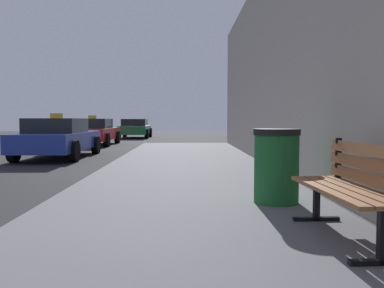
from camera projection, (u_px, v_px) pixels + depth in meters
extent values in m
cube|color=#5B5B60|center=(205.00, 282.00, 2.89)|extent=(4.00, 32.00, 0.15)
cube|color=brown|center=(324.00, 190.00, 3.65)|extent=(0.18, 1.57, 0.04)
cube|color=brown|center=(337.00, 190.00, 3.66)|extent=(0.18, 1.57, 0.04)
cube|color=brown|center=(351.00, 190.00, 3.67)|extent=(0.18, 1.57, 0.04)
cube|color=brown|center=(364.00, 190.00, 3.68)|extent=(0.18, 1.57, 0.04)
cube|color=brown|center=(368.00, 179.00, 3.67)|extent=(0.12, 1.56, 0.11)
cube|color=brown|center=(368.00, 164.00, 3.67)|extent=(0.12, 1.56, 0.11)
cube|color=brown|center=(369.00, 150.00, 3.66)|extent=(0.12, 1.56, 0.11)
cube|color=black|center=(382.00, 235.00, 3.02)|extent=(0.06, 0.06, 0.45)
cube|color=black|center=(381.00, 262.00, 3.03)|extent=(0.50, 0.08, 0.04)
cube|color=black|center=(317.00, 200.00, 4.34)|extent=(0.06, 0.06, 0.45)
cube|color=black|center=(316.00, 219.00, 4.35)|extent=(0.50, 0.08, 0.04)
cube|color=black|center=(338.00, 158.00, 4.33)|extent=(0.05, 0.05, 0.44)
cylinder|color=#195926|center=(276.00, 169.00, 5.28)|extent=(0.58, 0.58, 0.88)
cylinder|color=black|center=(277.00, 132.00, 5.25)|extent=(0.60, 0.60, 0.08)
cube|color=#233899|center=(59.00, 141.00, 13.13)|extent=(1.74, 4.52, 0.55)
cube|color=black|center=(57.00, 125.00, 12.87)|extent=(1.53, 2.04, 0.45)
cube|color=yellow|center=(56.00, 116.00, 12.85)|extent=(0.36, 0.14, 0.16)
cylinder|color=black|center=(47.00, 145.00, 14.57)|extent=(0.22, 0.64, 0.64)
cylinder|color=black|center=(96.00, 145.00, 14.60)|extent=(0.22, 0.64, 0.64)
cylinder|color=black|center=(13.00, 151.00, 11.68)|extent=(0.22, 0.64, 0.64)
cylinder|color=black|center=(74.00, 151.00, 11.71)|extent=(0.22, 0.64, 0.64)
cube|color=red|center=(94.00, 134.00, 19.59)|extent=(1.81, 4.48, 0.55)
cube|color=black|center=(92.00, 123.00, 19.34)|extent=(1.60, 2.02, 0.45)
cube|color=yellow|center=(92.00, 117.00, 19.32)|extent=(0.36, 0.14, 0.16)
cylinder|color=black|center=(82.00, 137.00, 21.02)|extent=(0.22, 0.64, 0.64)
cylinder|color=black|center=(117.00, 137.00, 21.05)|extent=(0.22, 0.64, 0.64)
cylinder|color=black|center=(66.00, 140.00, 18.16)|extent=(0.22, 0.64, 0.64)
cylinder|color=black|center=(107.00, 140.00, 18.19)|extent=(0.22, 0.64, 0.64)
cube|color=#196638|center=(135.00, 130.00, 27.28)|extent=(1.79, 4.21, 0.55)
cube|color=black|center=(135.00, 122.00, 27.04)|extent=(1.57, 1.89, 0.45)
cylinder|color=black|center=(125.00, 132.00, 28.62)|extent=(0.22, 0.64, 0.64)
cylinder|color=black|center=(150.00, 132.00, 28.65)|extent=(0.22, 0.64, 0.64)
cylinder|color=black|center=(119.00, 134.00, 25.93)|extent=(0.22, 0.64, 0.64)
cylinder|color=black|center=(147.00, 134.00, 25.97)|extent=(0.22, 0.64, 0.64)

